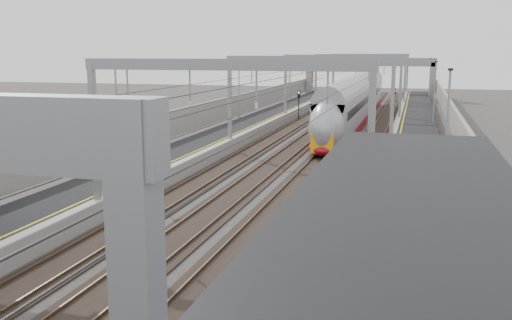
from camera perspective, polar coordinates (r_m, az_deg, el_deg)
The scene contains 11 objects.
platform_left at distance 49.39m, azimuth -3.38°, elevation 2.14°, with size 4.00×120.00×1.00m, color black.
platform_right at distance 46.73m, azimuth 15.52°, elevation 1.27°, with size 4.00×120.00×1.00m, color black.
tracks at distance 47.48m, azimuth 5.80°, elevation 1.20°, with size 11.40×140.00×0.20m.
overhead_line at distance 53.39m, azimuth 7.17°, elevation 8.80°, with size 13.00×140.00×6.60m.
overbridge at distance 101.49m, azimuth 11.32°, elevation 9.09°, with size 22.00×2.20×6.90m.
wall_left at distance 50.36m, azimuth -6.84°, elevation 3.51°, with size 0.30×120.00×3.20m, color gray.
wall_right at distance 46.68m, azimuth 19.51°, elevation 2.40°, with size 0.30×120.00×3.20m, color gray.
train at distance 64.10m, azimuth 9.87°, elevation 5.40°, with size 2.67×48.72×4.23m.
signal_green at distance 66.94m, azimuth 4.31°, elevation 6.04°, with size 0.32×0.32×3.48m.
signal_red_near at distance 71.45m, azimuth 11.88°, elevation 6.13°, with size 0.32×0.32×3.48m.
signal_red_far at distance 71.94m, azimuth 13.67°, elevation 6.09°, with size 0.32×0.32×3.48m.
Camera 1 is at (7.98, -1.15, 7.87)m, focal length 40.00 mm.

